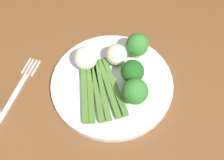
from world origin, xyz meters
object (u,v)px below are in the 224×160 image
at_px(plate, 112,83).
at_px(cauliflower_front, 116,55).
at_px(asparagus_bundle, 100,89).
at_px(fork, 19,88).
at_px(broccoli_near_center, 137,45).
at_px(broccoli_outer_edge, 135,92).
at_px(dining_table, 102,122).
at_px(cauliflower_back, 86,58).
at_px(broccoli_right, 132,72).

bearing_deg(plate, cauliflower_front, 85.37).
xyz_separation_m(asparagus_bundle, fork, (-0.18, -0.00, -0.02)).
xyz_separation_m(plate, broccoli_near_center, (0.05, 0.08, 0.04)).
height_order(plate, broccoli_outer_edge, broccoli_outer_edge).
relative_size(broccoli_near_center, cauliflower_front, 1.30).
height_order(plate, broccoli_near_center, broccoli_near_center).
bearing_deg(dining_table, plate, 65.44).
xyz_separation_m(plate, asparagus_bundle, (-0.02, -0.02, 0.01)).
bearing_deg(dining_table, broccoli_near_center, 60.34).
height_order(asparagus_bundle, cauliflower_back, cauliflower_back).
bearing_deg(plate, broccoli_outer_edge, -42.40).
xyz_separation_m(broccoli_near_center, cauliflower_front, (-0.04, -0.02, -0.01)).
bearing_deg(plate, asparagus_bundle, -133.58).
distance_m(broccoli_outer_edge, cauliflower_back, 0.14).
relative_size(broccoli_right, cauliflower_back, 1.14).
xyz_separation_m(broccoli_outer_edge, broccoli_near_center, (-0.00, 0.12, -0.00)).
height_order(dining_table, broccoli_right, broccoli_right).
height_order(broccoli_outer_edge, cauliflower_back, broccoli_outer_edge).
distance_m(broccoli_outer_edge, broccoli_right, 0.05).
height_order(broccoli_right, fork, broccoli_right).
height_order(dining_table, cauliflower_back, cauliflower_back).
distance_m(dining_table, fork, 0.21).
bearing_deg(plate, broccoli_right, 7.20).
relative_size(asparagus_bundle, cauliflower_front, 3.36).
bearing_deg(broccoli_outer_edge, cauliflower_back, 143.20).
height_order(dining_table, asparagus_bundle, asparagus_bundle).
relative_size(plate, fork, 1.59).
bearing_deg(plate, dining_table, -114.56).
bearing_deg(asparagus_bundle, broccoli_right, 97.91).
relative_size(broccoli_outer_edge, broccoli_near_center, 1.04).
xyz_separation_m(asparagus_bundle, broccoli_outer_edge, (0.07, -0.02, 0.03)).
bearing_deg(dining_table, broccoli_right, 38.22).
xyz_separation_m(broccoli_outer_edge, fork, (-0.25, 0.02, -0.05)).
distance_m(asparagus_bundle, fork, 0.18).
bearing_deg(cauliflower_front, broccoli_right, -53.09).
xyz_separation_m(plate, fork, (-0.20, -0.03, -0.01)).
distance_m(dining_table, asparagus_bundle, 0.13).
relative_size(broccoli_right, broccoli_near_center, 0.96).
relative_size(broccoli_right, cauliflower_front, 1.25).
xyz_separation_m(dining_table, cauliflower_front, (0.02, 0.10, 0.15)).
distance_m(broccoli_right, fork, 0.25).
distance_m(plate, broccoli_near_center, 0.10).
bearing_deg(plate, broccoli_near_center, 57.67).
relative_size(broccoli_outer_edge, fork, 0.39).
bearing_deg(broccoli_near_center, dining_table, -119.66).
xyz_separation_m(plate, broccoli_right, (0.04, 0.01, 0.04)).
bearing_deg(asparagus_bundle, dining_table, -3.81).
xyz_separation_m(plate, cauliflower_back, (-0.06, 0.04, 0.03)).
xyz_separation_m(dining_table, cauliflower_back, (-0.04, 0.08, 0.15)).
bearing_deg(cauliflower_back, broccoli_near_center, 19.53).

